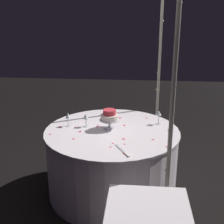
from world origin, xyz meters
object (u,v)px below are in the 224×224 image
Objects in this scene: tiered_cake at (109,116)px; cake_knife at (123,151)px; wine_glass_1 at (86,117)px; wine_glass_2 at (68,116)px; decorative_arch at (165,59)px; main_table at (112,161)px; wine_glass_0 at (159,114)px.

tiered_cake reaches higher than cake_knife.
wine_glass_1 is (-0.04, -0.27, -0.03)m from tiered_cake.
wine_glass_2 is at bearing -132.34° from cake_knife.
cake_knife is (0.53, -0.38, -0.79)m from decorative_arch.
main_table is 0.53m from tiered_cake.
tiered_cake is at bearing -70.40° from wine_glass_0.
decorative_arch is at bearing 85.63° from tiered_cake.
decorative_arch reaches higher than main_table.
main_table is 0.59m from wine_glass_1.
wine_glass_0 is at bearing -175.69° from decorative_arch.
decorative_arch is 9.20× the size of cake_knife.
decorative_arch is 1.09m from wine_glass_1.
wine_glass_0 is (-0.20, 0.55, -0.02)m from tiered_cake.
decorative_arch is 11.17× the size of tiered_cake.
cake_knife is at bearing 16.45° from main_table.
decorative_arch is 15.14× the size of wine_glass_0.
wine_glass_2 is at bearing -98.91° from main_table.
main_table is 9.69× the size of wine_glass_1.
cake_knife is at bearing 37.11° from wine_glass_1.
main_table is at bearing 74.85° from wine_glass_1.
wine_glass_2 is at bearing -94.30° from decorative_arch.
wine_glass_0 is 0.61× the size of cake_knife.
tiered_cake reaches higher than wine_glass_0.
wine_glass_0 is at bearing 98.94° from wine_glass_2.
wine_glass_2 reaches higher than main_table.
decorative_arch is 0.71m from wine_glass_0.
wine_glass_2 is at bearing -89.26° from wine_glass_1.
wine_glass_0 is at bearing 114.90° from main_table.
tiered_cake is at bearing -161.75° from cake_knife.
decorative_arch is 15.72× the size of wine_glass_2.
tiered_cake is (-0.04, -0.57, -0.65)m from decorative_arch.
wine_glass_2 is at bearing -94.23° from tiered_cake.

